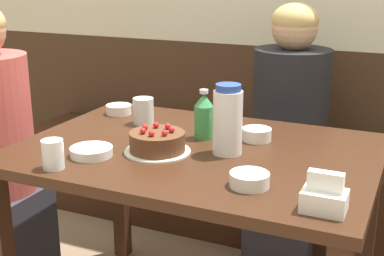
{
  "coord_description": "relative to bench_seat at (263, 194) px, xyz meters",
  "views": [
    {
      "loc": [
        0.68,
        -1.56,
        1.32
      ],
      "look_at": [
        -0.04,
        0.05,
        0.78
      ],
      "focal_mm": 50.0,
      "sensor_mm": 36.0,
      "label": 1
    }
  ],
  "objects": [
    {
      "name": "bowl_side_dish",
      "position": [
        -0.46,
        -0.57,
        0.53
      ],
      "size": [
        0.1,
        0.1,
        0.04
      ],
      "color": "white",
      "rests_on": "dining_table"
    },
    {
      "name": "bowl_soup_white",
      "position": [
        -0.27,
        -1.04,
        0.52
      ],
      "size": [
        0.14,
        0.14,
        0.03
      ],
      "color": "white",
      "rests_on": "dining_table"
    },
    {
      "name": "soju_bottle",
      "position": [
        -0.02,
        -0.72,
        0.59
      ],
      "size": [
        0.07,
        0.07,
        0.18
      ],
      "color": "#388E4C",
      "rests_on": "dining_table"
    },
    {
      "name": "dining_table",
      "position": [
        0.0,
        -0.83,
        0.41
      ],
      "size": [
        1.18,
        0.85,
        0.73
      ],
      "color": "#381E11",
      "rests_on": "ground_plane"
    },
    {
      "name": "glass_water_tall",
      "position": [
        -0.3,
        -0.65,
        0.56
      ],
      "size": [
        0.08,
        0.08,
        0.1
      ],
      "color": "silver",
      "rests_on": "dining_table"
    },
    {
      "name": "person_pale_blue_shirt",
      "position": [
        0.15,
        -0.15,
        0.34
      ],
      "size": [
        0.33,
        0.34,
        1.17
      ],
      "rotation": [
        0.0,
        0.0,
        -1.57
      ],
      "color": "#33333D",
      "rests_on": "ground_plane"
    },
    {
      "name": "bowl_sauce_shallow",
      "position": [
        0.27,
        -1.07,
        0.53
      ],
      "size": [
        0.11,
        0.11,
        0.04
      ],
      "color": "white",
      "rests_on": "dining_table"
    },
    {
      "name": "bench_seat",
      "position": [
        0.0,
        0.0,
        0.0
      ],
      "size": [
        2.63,
        0.38,
        0.45
      ],
      "color": "#381E11",
      "rests_on": "ground_plane"
    },
    {
      "name": "glass_tumbler_short",
      "position": [
        -0.32,
        -1.18,
        0.55
      ],
      "size": [
        0.07,
        0.07,
        0.09
      ],
      "color": "silver",
      "rests_on": "dining_table"
    },
    {
      "name": "water_pitcher",
      "position": [
        0.11,
        -0.84,
        0.62
      ],
      "size": [
        0.1,
        0.1,
        0.23
      ],
      "color": "white",
      "rests_on": "dining_table"
    },
    {
      "name": "napkin_holder",
      "position": [
        0.48,
        -1.15,
        0.54
      ],
      "size": [
        0.11,
        0.08,
        0.11
      ],
      "color": "white",
      "rests_on": "dining_table"
    },
    {
      "name": "bowl_rice_small",
      "position": [
        0.16,
        -0.67,
        0.53
      ],
      "size": [
        0.1,
        0.1,
        0.04
      ],
      "color": "white",
      "rests_on": "dining_table"
    },
    {
      "name": "birthday_cake",
      "position": [
        -0.1,
        -0.93,
        0.54
      ],
      "size": [
        0.22,
        0.22,
        0.09
      ],
      "color": "white",
      "rests_on": "dining_table"
    }
  ]
}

